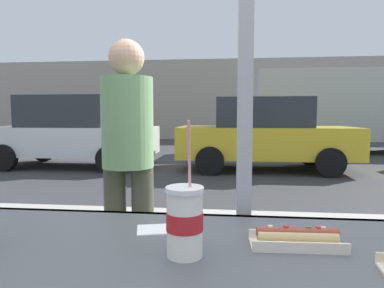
{
  "coord_description": "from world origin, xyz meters",
  "views": [
    {
      "loc": [
        -0.06,
        -1.08,
        1.32
      ],
      "look_at": [
        -0.44,
        2.51,
        1.01
      ],
      "focal_mm": 31.28,
      "sensor_mm": 36.0,
      "label": 1
    }
  ],
  "objects_px": {
    "soda_cup_right": "(185,220)",
    "parked_car_yellow": "(264,134)",
    "hotdog_tray_far": "(297,238)",
    "parked_car_white": "(72,132)",
    "box_truck": "(345,108)",
    "pedestrian": "(128,152)"
  },
  "relations": [
    {
      "from": "soda_cup_right",
      "to": "parked_car_yellow",
      "type": "xyz_separation_m",
      "value": [
        0.97,
        7.47,
        -0.19
      ]
    },
    {
      "from": "pedestrian",
      "to": "hotdog_tray_far",
      "type": "bearing_deg",
      "value": -55.72
    },
    {
      "from": "parked_car_yellow",
      "to": "box_truck",
      "type": "relative_size",
      "value": 0.63
    },
    {
      "from": "parked_car_white",
      "to": "pedestrian",
      "type": "distance_m",
      "value": 7.07
    },
    {
      "from": "hotdog_tray_far",
      "to": "pedestrian",
      "type": "bearing_deg",
      "value": 124.28
    },
    {
      "from": "soda_cup_right",
      "to": "box_truck",
      "type": "height_order",
      "value": "box_truck"
    },
    {
      "from": "soda_cup_right",
      "to": "hotdog_tray_far",
      "type": "distance_m",
      "value": 0.3
    },
    {
      "from": "hotdog_tray_far",
      "to": "pedestrian",
      "type": "height_order",
      "value": "pedestrian"
    },
    {
      "from": "parked_car_white",
      "to": "box_truck",
      "type": "bearing_deg",
      "value": 28.03
    },
    {
      "from": "parked_car_white",
      "to": "parked_car_yellow",
      "type": "distance_m",
      "value": 4.88
    },
    {
      "from": "parked_car_yellow",
      "to": "pedestrian",
      "type": "height_order",
      "value": "pedestrian"
    },
    {
      "from": "parked_car_white",
      "to": "pedestrian",
      "type": "relative_size",
      "value": 2.59
    },
    {
      "from": "pedestrian",
      "to": "parked_car_white",
      "type": "bearing_deg",
      "value": 118.59
    },
    {
      "from": "parked_car_white",
      "to": "parked_car_yellow",
      "type": "height_order",
      "value": "parked_car_white"
    },
    {
      "from": "soda_cup_right",
      "to": "pedestrian",
      "type": "relative_size",
      "value": 0.2
    },
    {
      "from": "box_truck",
      "to": "pedestrian",
      "type": "relative_size",
      "value": 4.04
    },
    {
      "from": "hotdog_tray_far",
      "to": "soda_cup_right",
      "type": "bearing_deg",
      "value": -162.78
    },
    {
      "from": "hotdog_tray_far",
      "to": "parked_car_white",
      "type": "distance_m",
      "value": 8.49
    },
    {
      "from": "soda_cup_right",
      "to": "parked_car_yellow",
      "type": "relative_size",
      "value": 0.08
    },
    {
      "from": "box_truck",
      "to": "pedestrian",
      "type": "distance_m",
      "value": 11.61
    },
    {
      "from": "hotdog_tray_far",
      "to": "box_truck",
      "type": "xyz_separation_m",
      "value": [
        4.0,
        11.74,
        0.58
      ]
    },
    {
      "from": "parked_car_white",
      "to": "box_truck",
      "type": "distance_m",
      "value": 9.29
    }
  ]
}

